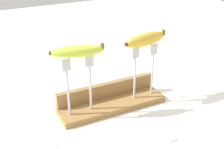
{
  "coord_description": "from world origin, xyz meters",
  "views": [
    {
      "loc": [
        -0.38,
        -0.76,
        0.54
      ],
      "look_at": [
        0.0,
        0.0,
        0.12
      ],
      "focal_mm": 48.4,
      "sensor_mm": 36.0,
      "label": 1
    }
  ],
  "objects_px": {
    "fork_fallen_far": "(160,130)",
    "fork_stand_left": "(79,80)",
    "banana_raised_left": "(77,51)",
    "fork_stand_right": "(144,66)",
    "banana_raised_right": "(145,39)"
  },
  "relations": [
    {
      "from": "banana_raised_left",
      "to": "fork_fallen_far",
      "type": "xyz_separation_m",
      "value": [
        0.18,
        -0.17,
        -0.22
      ]
    },
    {
      "from": "fork_stand_right",
      "to": "banana_raised_left",
      "type": "height_order",
      "value": "banana_raised_left"
    },
    {
      "from": "fork_stand_right",
      "to": "fork_fallen_far",
      "type": "relative_size",
      "value": 1.08
    },
    {
      "from": "fork_stand_left",
      "to": "fork_fallen_far",
      "type": "distance_m",
      "value": 0.28
    },
    {
      "from": "fork_stand_right",
      "to": "banana_raised_right",
      "type": "bearing_deg",
      "value": -170.52
    },
    {
      "from": "fork_stand_left",
      "to": "banana_raised_left",
      "type": "xyz_separation_m",
      "value": [
        -0.0,
        0.0,
        0.09
      ]
    },
    {
      "from": "fork_stand_right",
      "to": "fork_stand_left",
      "type": "bearing_deg",
      "value": -180.0
    },
    {
      "from": "fork_stand_right",
      "to": "banana_raised_left",
      "type": "relative_size",
      "value": 1.12
    },
    {
      "from": "fork_stand_right",
      "to": "banana_raised_left",
      "type": "bearing_deg",
      "value": 180.0
    },
    {
      "from": "banana_raised_left",
      "to": "fork_fallen_far",
      "type": "relative_size",
      "value": 0.97
    },
    {
      "from": "fork_stand_left",
      "to": "banana_raised_right",
      "type": "distance_m",
      "value": 0.24
    },
    {
      "from": "banana_raised_left",
      "to": "fork_fallen_far",
      "type": "distance_m",
      "value": 0.33
    },
    {
      "from": "fork_stand_right",
      "to": "banana_raised_left",
      "type": "xyz_separation_m",
      "value": [
        -0.23,
        0.0,
        0.09
      ]
    },
    {
      "from": "banana_raised_right",
      "to": "fork_fallen_far",
      "type": "xyz_separation_m",
      "value": [
        -0.05,
        -0.17,
        -0.22
      ]
    },
    {
      "from": "fork_fallen_far",
      "to": "fork_stand_left",
      "type": "bearing_deg",
      "value": 136.69
    }
  ]
}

